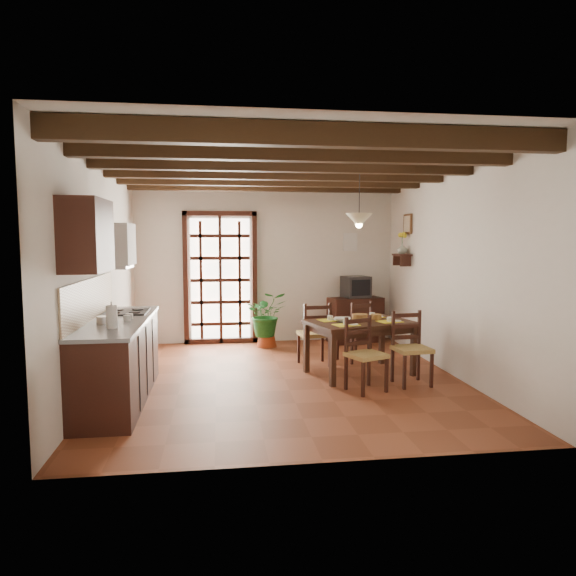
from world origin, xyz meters
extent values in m
plane|color=brown|center=(0.00, 0.00, 0.00)|extent=(5.00, 5.00, 0.00)
cube|color=silver|center=(0.00, 2.50, 1.40)|extent=(4.50, 0.02, 2.80)
cube|color=silver|center=(0.00, -2.50, 1.40)|extent=(4.50, 0.02, 2.80)
cube|color=silver|center=(-2.25, 0.00, 1.40)|extent=(0.02, 5.00, 2.80)
cube|color=silver|center=(2.25, 0.00, 1.40)|extent=(0.02, 5.00, 2.80)
cube|color=white|center=(0.00, 0.00, 2.80)|extent=(4.50, 5.00, 0.02)
cube|color=black|center=(0.00, -2.10, 2.69)|extent=(4.50, 0.14, 0.20)
cube|color=black|center=(0.00, -1.26, 2.69)|extent=(4.50, 0.14, 0.20)
cube|color=black|center=(0.00, -0.42, 2.69)|extent=(4.50, 0.14, 0.20)
cube|color=black|center=(0.00, 0.42, 2.69)|extent=(4.50, 0.14, 0.20)
cube|color=black|center=(0.00, 1.26, 2.69)|extent=(4.50, 0.14, 0.20)
cube|color=black|center=(0.00, 2.10, 2.69)|extent=(4.50, 0.14, 0.20)
cube|color=white|center=(-0.80, 2.49, 1.10)|extent=(1.01, 0.02, 2.11)
cube|color=black|center=(-0.80, 2.44, 2.24)|extent=(1.26, 0.10, 0.08)
cube|color=black|center=(-1.39, 2.44, 1.10)|extent=(0.08, 0.10, 2.28)
cube|color=black|center=(-0.21, 2.44, 1.10)|extent=(0.08, 0.10, 2.28)
cube|color=black|center=(-0.80, 2.42, 1.10)|extent=(1.01, 0.03, 2.02)
cube|color=black|center=(-1.95, -0.60, 0.44)|extent=(0.60, 2.20, 0.88)
cube|color=slate|center=(-1.95, -0.60, 0.90)|extent=(0.64, 2.25, 0.04)
cube|color=tan|center=(-2.23, -0.60, 1.13)|extent=(0.02, 2.20, 0.50)
cube|color=black|center=(-2.08, -1.30, 1.85)|extent=(0.35, 0.80, 0.70)
cube|color=white|center=(-2.05, -0.05, 1.75)|extent=(0.38, 0.60, 0.50)
cube|color=silver|center=(-2.05, -0.05, 1.48)|extent=(0.32, 0.55, 0.04)
cube|color=black|center=(-1.95, -0.05, 0.93)|extent=(0.50, 0.55, 0.02)
cylinder|color=white|center=(-1.90, -1.15, 1.03)|extent=(0.11, 0.11, 0.24)
cylinder|color=silver|center=(-2.05, -0.85, 0.95)|extent=(0.14, 0.14, 0.10)
cube|color=#321A10|center=(1.03, 0.12, 0.70)|extent=(1.51, 1.19, 0.05)
cube|color=#321A10|center=(1.03, 0.12, 0.63)|extent=(1.36, 1.07, 0.10)
cube|color=#321A10|center=(1.51, 0.65, 0.34)|extent=(0.08, 0.08, 0.67)
cube|color=#321A10|center=(0.34, 0.31, 0.34)|extent=(0.08, 0.08, 0.67)
cube|color=#321A10|center=(1.72, -0.06, 0.34)|extent=(0.08, 0.08, 0.67)
cube|color=#321A10|center=(0.55, -0.40, 0.34)|extent=(0.08, 0.08, 0.67)
cube|color=#AD8E49|center=(0.90, -0.63, 0.44)|extent=(0.52, 0.51, 0.05)
cube|color=black|center=(0.84, -0.48, 0.66)|extent=(0.39, 0.19, 0.45)
cube|color=black|center=(0.90, -0.63, 0.22)|extent=(0.50, 0.49, 0.44)
cube|color=#AD8E49|center=(1.54, -0.45, 0.45)|extent=(0.46, 0.44, 0.05)
cube|color=black|center=(1.52, -0.28, 0.68)|extent=(0.42, 0.08, 0.46)
cube|color=black|center=(1.54, -0.45, 0.23)|extent=(0.44, 0.42, 0.45)
cube|color=#AD8E49|center=(0.52, 0.70, 0.45)|extent=(0.46, 0.45, 0.05)
cube|color=black|center=(0.53, 0.53, 0.69)|extent=(0.43, 0.08, 0.46)
cube|color=black|center=(0.52, 0.70, 0.23)|extent=(0.44, 0.42, 0.45)
cube|color=#AD8E49|center=(1.16, 0.88, 0.45)|extent=(0.54, 0.54, 0.05)
cube|color=black|center=(1.23, 0.73, 0.67)|extent=(0.39, 0.21, 0.46)
cube|color=black|center=(1.16, 0.88, 0.22)|extent=(0.52, 0.51, 0.45)
cube|color=yellow|center=(0.70, -0.09, 0.69)|extent=(0.30, 0.23, 0.01)
cube|color=yellow|center=(1.36, -0.09, 0.69)|extent=(0.30, 0.23, 0.01)
cube|color=yellow|center=(0.70, 0.33, 0.69)|extent=(0.30, 0.23, 0.01)
cube|color=yellow|center=(1.36, 0.33, 0.69)|extent=(0.30, 0.23, 0.01)
cylinder|color=olive|center=(1.03, 0.12, 0.74)|extent=(0.21, 0.21, 0.09)
imported|color=white|center=(0.79, 0.10, 0.75)|extent=(0.25, 0.25, 0.05)
cube|color=black|center=(1.54, 2.23, 0.39)|extent=(0.99, 0.59, 0.79)
cube|color=black|center=(1.54, 2.23, 0.98)|extent=(0.50, 0.47, 0.37)
cube|color=black|center=(1.54, 2.03, 0.98)|extent=(0.34, 0.09, 0.28)
cube|color=white|center=(1.50, 2.48, 1.75)|extent=(0.25, 0.03, 0.32)
cone|color=maroon|center=(-0.04, 2.03, 0.11)|extent=(0.34, 0.34, 0.21)
imported|color=#144C19|center=(-0.04, 2.03, 0.57)|extent=(1.82, 1.58, 1.96)
cube|color=black|center=(2.14, 1.60, 1.55)|extent=(0.20, 0.42, 0.03)
cube|color=black|center=(2.14, 1.43, 1.46)|extent=(0.18, 0.03, 0.18)
cube|color=black|center=(2.14, 1.77, 1.46)|extent=(0.18, 0.03, 0.18)
imported|color=#B2BFB2|center=(2.14, 1.60, 1.65)|extent=(0.15, 0.15, 0.15)
sphere|color=yellow|center=(2.14, 1.60, 1.86)|extent=(0.14, 0.14, 0.14)
cylinder|color=#144C19|center=(2.14, 1.60, 1.71)|extent=(0.01, 0.01, 0.28)
cube|color=brown|center=(2.23, 1.60, 2.05)|extent=(0.03, 0.32, 0.32)
cube|color=#C3B292|center=(2.21, 1.60, 2.05)|extent=(0.01, 0.26, 0.26)
cylinder|color=black|center=(1.03, 0.22, 2.45)|extent=(0.01, 0.01, 0.70)
cone|color=beige|center=(1.03, 0.22, 2.08)|extent=(0.36, 0.36, 0.14)
sphere|color=#FFD88C|center=(1.03, 0.22, 2.00)|extent=(0.09, 0.09, 0.09)
camera|label=1|loc=(-0.83, -6.44, 1.83)|focal=32.00mm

